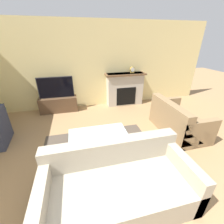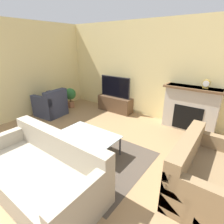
% 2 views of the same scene
% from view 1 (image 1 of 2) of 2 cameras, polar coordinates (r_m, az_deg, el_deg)
% --- Properties ---
extents(wall_back, '(8.61, 0.06, 2.70)m').
position_cam_1_polar(wall_back, '(5.12, -10.96, 16.63)').
color(wall_back, beige).
rests_on(wall_back, ground_plane).
extents(area_rug, '(2.38, 1.78, 0.00)m').
position_cam_1_polar(area_rug, '(3.29, -4.67, -15.10)').
color(area_rug, '#4C4238').
rests_on(area_rug, ground_plane).
extents(fireplace, '(1.36, 0.42, 1.11)m').
position_cam_1_polar(fireplace, '(5.34, 4.89, 8.93)').
color(fireplace, '#BCB2A3').
rests_on(fireplace, ground_plane).
extents(tv_stand, '(1.16, 0.37, 0.48)m').
position_cam_1_polar(tv_stand, '(5.16, -19.59, 2.76)').
color(tv_stand, brown).
rests_on(tv_stand, ground_plane).
extents(tv, '(1.05, 0.06, 0.65)m').
position_cam_1_polar(tv, '(4.97, -20.58, 8.75)').
color(tv, '#232328').
rests_on(tv, tv_stand).
extents(couch_sectional, '(2.06, 0.99, 0.82)m').
position_cam_1_polar(couch_sectional, '(2.39, 2.18, -25.89)').
color(couch_sectional, '#9E937F').
rests_on(couch_sectional, ground_plane).
extents(couch_loveseat, '(0.85, 1.45, 0.82)m').
position_cam_1_polar(couch_loveseat, '(4.11, 23.60, -3.26)').
color(couch_loveseat, '#8C704C').
rests_on(couch_loveseat, ground_plane).
extents(coffee_table, '(1.18, 0.58, 0.42)m').
position_cam_1_polar(coffee_table, '(3.14, -5.28, -8.55)').
color(coffee_table, '#333338').
rests_on(coffee_table, ground_plane).
extents(mantel_clock, '(0.17, 0.07, 0.20)m').
position_cam_1_polar(mantel_clock, '(5.28, 7.76, 15.68)').
color(mantel_clock, '#B79338').
rests_on(mantel_clock, fireplace).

